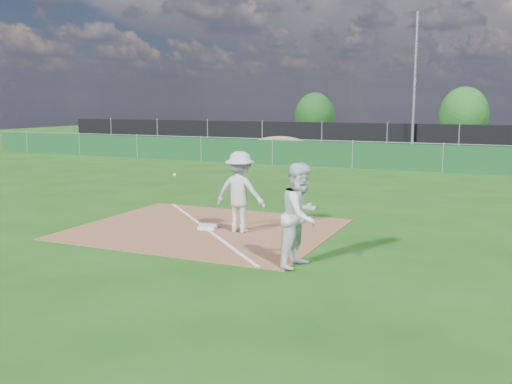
# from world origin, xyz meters

# --- Properties ---
(ground) EXTENTS (90.00, 90.00, 0.00)m
(ground) POSITION_xyz_m (0.00, 10.00, 0.00)
(ground) COLOR #17490F
(ground) RESTS_ON ground
(infield_dirt) EXTENTS (6.00, 5.00, 0.02)m
(infield_dirt) POSITION_xyz_m (0.00, 1.00, 0.01)
(infield_dirt) COLOR brown
(infield_dirt) RESTS_ON ground
(foul_line) EXTENTS (5.01, 5.01, 0.01)m
(foul_line) POSITION_xyz_m (0.00, 1.00, 0.03)
(foul_line) COLOR white
(foul_line) RESTS_ON infield_dirt
(green_fence) EXTENTS (44.00, 0.05, 1.20)m
(green_fence) POSITION_xyz_m (0.00, 15.00, 0.60)
(green_fence) COLOR #103E1C
(green_fence) RESTS_ON ground
(dirt_mound) EXTENTS (3.38, 2.60, 1.17)m
(dirt_mound) POSITION_xyz_m (-5.00, 18.50, 0.58)
(dirt_mound) COLOR #99774A
(dirt_mound) RESTS_ON ground
(black_fence) EXTENTS (46.00, 0.04, 1.80)m
(black_fence) POSITION_xyz_m (0.00, 23.00, 0.90)
(black_fence) COLOR black
(black_fence) RESTS_ON ground
(parking_lot) EXTENTS (46.00, 9.00, 0.01)m
(parking_lot) POSITION_xyz_m (0.00, 28.00, 0.01)
(parking_lot) COLOR black
(parking_lot) RESTS_ON ground
(light_pole) EXTENTS (0.16, 0.16, 8.00)m
(light_pole) POSITION_xyz_m (1.50, 22.70, 4.00)
(light_pole) COLOR slate
(light_pole) RESTS_ON ground
(first_base) EXTENTS (0.49, 0.49, 0.08)m
(first_base) POSITION_xyz_m (0.04, 1.01, 0.06)
(first_base) COLOR silver
(first_base) RESTS_ON infield_dirt
(play_at_first) EXTENTS (2.48, 0.72, 1.90)m
(play_at_first) POSITION_xyz_m (0.91, 1.03, 0.97)
(play_at_first) COLOR silver
(play_at_first) RESTS_ON infield_dirt
(runner) EXTENTS (0.88, 1.06, 1.96)m
(runner) POSITION_xyz_m (3.14, -1.03, 0.98)
(runner) COLOR silver
(runner) RESTS_ON ground
(car_left) EXTENTS (4.51, 2.84, 1.43)m
(car_left) POSITION_xyz_m (-7.01, 27.46, 0.73)
(car_left) COLOR #94969A
(car_left) RESTS_ON parking_lot
(car_mid) EXTENTS (5.21, 3.55, 1.62)m
(car_mid) POSITION_xyz_m (0.67, 26.60, 0.82)
(car_mid) COLOR black
(car_mid) RESTS_ON parking_lot
(tree_left) EXTENTS (3.20, 3.20, 3.79)m
(tree_left) POSITION_xyz_m (-7.94, 33.60, 1.95)
(tree_left) COLOR #382316
(tree_left) RESTS_ON ground
(tree_mid) EXTENTS (3.49, 3.49, 4.14)m
(tree_mid) POSITION_xyz_m (3.45, 33.52, 2.13)
(tree_mid) COLOR #382316
(tree_mid) RESTS_ON ground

